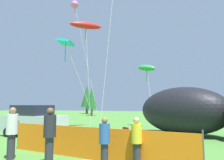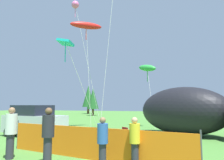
% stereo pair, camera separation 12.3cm
% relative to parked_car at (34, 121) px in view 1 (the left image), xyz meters
% --- Properties ---
extents(ground_plane, '(120.00, 120.00, 0.00)m').
position_rel_parked_car_xyz_m(ground_plane, '(4.47, -1.15, -0.97)').
color(ground_plane, '#477F33').
extents(parked_car, '(4.34, 2.53, 1.98)m').
position_rel_parked_car_xyz_m(parked_car, '(0.00, 0.00, 0.00)').
color(parked_car, '#B7BCC1').
rests_on(parked_car, ground).
extents(folding_chair, '(0.76, 0.76, 0.95)m').
position_rel_parked_car_xyz_m(folding_chair, '(6.68, -1.56, -0.41)').
color(folding_chair, maroon).
rests_on(folding_chair, ground).
extents(inflatable_cat, '(8.66, 6.04, 3.21)m').
position_rel_parked_car_xyz_m(inflatable_cat, '(9.94, 3.39, 0.51)').
color(inflatable_cat, black).
rests_on(inflatable_cat, ground).
extents(safety_fence, '(7.85, 1.45, 1.28)m').
position_rel_parked_car_xyz_m(safety_fence, '(5.86, -4.20, -0.39)').
color(safety_fence, orange).
rests_on(safety_fence, ground).
extents(spectator_in_blue_shirt, '(0.41, 0.41, 1.90)m').
position_rel_parked_car_xyz_m(spectator_in_blue_shirt, '(3.14, -5.15, 0.07)').
color(spectator_in_blue_shirt, '#2D2D38').
rests_on(spectator_in_blue_shirt, ground).
extents(spectator_in_white_shirt, '(0.35, 0.35, 1.59)m').
position_rel_parked_car_xyz_m(spectator_in_white_shirt, '(7.78, -4.68, -0.10)').
color(spectator_in_white_shirt, '#2D2D38').
rests_on(spectator_in_white_shirt, ground).
extents(spectator_in_red_shirt, '(0.35, 0.35, 1.60)m').
position_rel_parked_car_xyz_m(spectator_in_red_shirt, '(6.82, -5.07, -0.10)').
color(spectator_in_red_shirt, '#2D2D38').
rests_on(spectator_in_red_shirt, ground).
extents(spectator_in_green_shirt, '(0.41, 0.41, 1.90)m').
position_rel_parked_car_xyz_m(spectator_in_green_shirt, '(4.93, -5.33, 0.07)').
color(spectator_in_green_shirt, '#2D2D38').
rests_on(spectator_in_green_shirt, ground).
extents(kite_red_lizard, '(2.54, 2.55, 9.37)m').
position_rel_parked_car_xyz_m(kite_red_lizard, '(1.16, 4.98, 7.97)').
color(kite_red_lizard, silver).
rests_on(kite_red_lizard, ground).
extents(kite_pink_octopus, '(2.90, 1.12, 12.26)m').
position_rel_parked_car_xyz_m(kite_pink_octopus, '(-0.80, 6.48, 10.81)').
color(kite_pink_octopus, silver).
rests_on(kite_pink_octopus, ground).
extents(kite_green_fish, '(2.06, 2.38, 5.98)m').
position_rel_parked_car_xyz_m(kite_green_fish, '(5.86, 8.45, 4.47)').
color(kite_green_fish, silver).
rests_on(kite_green_fish, ground).
extents(kite_teal_diamond, '(1.97, 2.97, 6.27)m').
position_rel_parked_car_xyz_m(kite_teal_diamond, '(2.03, 0.35, 4.98)').
color(kite_teal_diamond, silver).
rests_on(kite_teal_diamond, ground).
extents(horizon_tree_west, '(2.75, 2.75, 6.56)m').
position_rel_parked_car_xyz_m(horizon_tree_west, '(-12.74, 34.45, 3.06)').
color(horizon_tree_west, brown).
rests_on(horizon_tree_west, ground).
extents(horizon_tree_mid, '(2.20, 2.20, 5.26)m').
position_rel_parked_car_xyz_m(horizon_tree_mid, '(-8.08, 26.88, 2.26)').
color(horizon_tree_mid, brown).
rests_on(horizon_tree_mid, ground).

